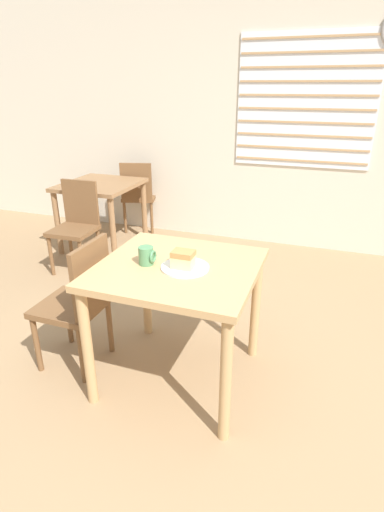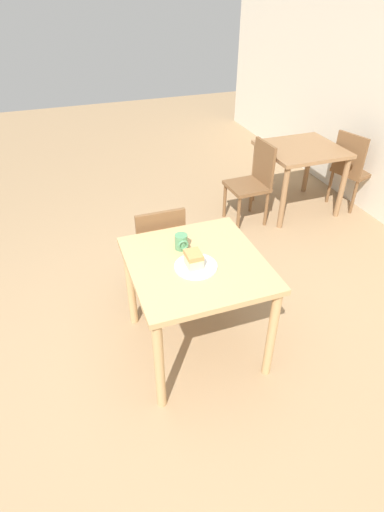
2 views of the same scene
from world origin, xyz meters
name	(u,v)px [view 1 (image 1 of 2)]	position (x,y,z in m)	size (l,w,h in m)	color
ground_plane	(166,433)	(0.00, 0.00, 0.00)	(14.00, 14.00, 0.00)	#997A56
wall_back	(276,116)	(0.01, 3.03, 1.41)	(10.00, 0.10, 2.80)	beige
dining_table_near	(178,284)	(-0.10, 0.46, 0.65)	(0.89, 0.85, 0.77)	tan
dining_table_far	(101,194)	(-1.72, 2.25, 0.61)	(0.77, 0.83, 0.73)	olive
chair_near_window	(79,301)	(-0.74, 0.37, 0.47)	(0.39, 0.39, 0.87)	brown
chair_far_corner	(76,223)	(-1.64, 1.65, 0.47)	(0.41, 0.41, 0.87)	brown
chair_far_opposite	(139,194)	(-1.57, 2.86, 0.47)	(0.49, 0.49, 0.87)	brown
plate	(185,267)	(-0.05, 0.43, 0.78)	(0.27, 0.27, 0.01)	white
cake_slice	(183,259)	(-0.06, 0.42, 0.83)	(0.12, 0.10, 0.10)	#E5CC89
coffee_mug	(147,256)	(-0.27, 0.41, 0.82)	(0.09, 0.09, 0.10)	#4C8456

